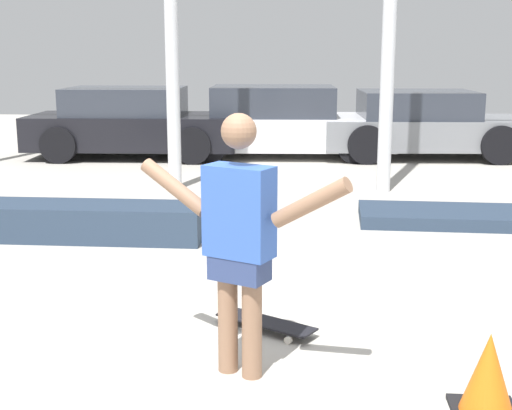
# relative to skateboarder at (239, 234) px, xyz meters

# --- Properties ---
(ground_plane) EXTENTS (36.00, 36.00, 0.00)m
(ground_plane) POSITION_rel_skateboarder_xyz_m (-0.04, 0.16, -0.94)
(ground_plane) COLOR #B2ADA3
(skateboarder) EXTENTS (1.38, 0.73, 1.69)m
(skateboarder) POSITION_rel_skateboarder_xyz_m (0.00, 0.00, 0.00)
(skateboarder) COLOR #8C664C
(skateboarder) RESTS_ON ground_plane
(skateboard) EXTENTS (0.79, 0.59, 0.08)m
(skateboard) POSITION_rel_skateboarder_xyz_m (0.12, 0.73, -0.87)
(skateboard) COLOR black
(skateboard) RESTS_ON ground_plane
(grind_box) EXTENTS (2.84, 0.69, 0.39)m
(grind_box) POSITION_rel_skateboarder_xyz_m (-2.15, 3.24, -0.74)
(grind_box) COLOR #28384C
(grind_box) RESTS_ON ground_plane
(manual_pad) EXTENTS (3.19, 1.10, 0.15)m
(manual_pad) POSITION_rel_skateboarder_xyz_m (2.64, 4.29, -0.86)
(manual_pad) COLOR #28384C
(manual_pad) RESTS_ON ground_plane
(parked_car_black) EXTENTS (4.07, 2.04, 1.35)m
(parked_car_black) POSITION_rel_skateboarder_xyz_m (-3.02, 9.36, -0.28)
(parked_car_black) COLOR black
(parked_car_black) RESTS_ON ground_plane
(parked_car_white) EXTENTS (4.35, 2.07, 1.37)m
(parked_car_white) POSITION_rel_skateboarder_xyz_m (-0.17, 9.69, -0.28)
(parked_car_white) COLOR white
(parked_car_white) RESTS_ON ground_plane
(parked_car_grey) EXTENTS (3.99, 2.19, 1.28)m
(parked_car_grey) POSITION_rel_skateboarder_xyz_m (2.59, 9.75, -0.30)
(parked_car_grey) COLOR slate
(parked_car_grey) RESTS_ON ground_plane
(traffic_cone) EXTENTS (0.38, 0.38, 0.50)m
(traffic_cone) POSITION_rel_skateboarder_xyz_m (1.47, -0.43, -0.69)
(traffic_cone) COLOR black
(traffic_cone) RESTS_ON ground_plane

